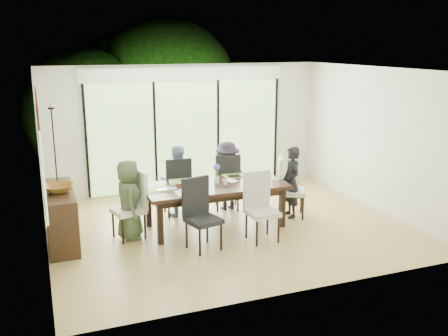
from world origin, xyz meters
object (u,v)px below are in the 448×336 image
object	(u,v)px
chair_near_right	(263,207)
sideboard	(61,216)
cup_a	(173,183)
bowl	(59,188)
laptop	(168,190)
chair_right_end	(292,187)
chair_near_left	(203,215)
person_right_end	(291,182)
chair_left_end	(128,205)
vase	(217,180)
person_far_left	(177,181)
chair_far_left	(177,185)
person_far_right	(227,176)
cup_b	(225,182)
person_left_end	(129,200)
cup_c	(255,176)
table_top	(215,186)
chair_far_right	(227,180)

from	to	relation	value
chair_near_right	sideboard	distance (m)	3.22
chair_near_right	cup_a	bearing A→B (deg)	137.79
bowl	laptop	bearing A→B (deg)	-6.70
chair_right_end	sideboard	distance (m)	4.05
chair_near_left	person_right_end	world-z (taller)	person_right_end
chair_right_end	bowl	size ratio (longest dim) A/B	2.41
chair_left_end	laptop	distance (m)	0.69
vase	laptop	size ratio (longest dim) A/B	0.36
person_far_left	chair_left_end	bearing A→B (deg)	38.97
chair_far_left	bowl	size ratio (longest dim) A/B	2.41
chair_right_end	person_right_end	bearing A→B (deg)	114.61
chair_far_left	person_far_right	world-z (taller)	person_far_right
cup_b	person_left_end	bearing A→B (deg)	176.49
person_right_end	sideboard	xyz separation A→B (m)	(-4.02, 0.20, -0.22)
cup_b	cup_c	bearing A→B (deg)	17.10
person_far_right	vase	bearing A→B (deg)	55.00
chair_left_end	laptop	bearing A→B (deg)	67.45
chair_near_left	laptop	world-z (taller)	chair_near_left
chair_right_end	person_far_left	size ratio (longest dim) A/B	0.85
chair_far_left	chair_near_left	size ratio (longest dim) A/B	1.00
person_far_left	chair_right_end	bearing A→B (deg)	157.59
chair_left_end	chair_far_left	bearing A→B (deg)	115.19
chair_far_left	person_left_end	world-z (taller)	person_left_end
person_left_end	cup_c	size ratio (longest dim) A/B	10.40
person_right_end	vase	xyz separation A→B (m)	(-1.43, 0.05, 0.17)
table_top	chair_near_left	size ratio (longest dim) A/B	2.18
chair_right_end	cup_b	xyz separation A→B (m)	(-1.35, -0.10, 0.25)
cup_a	person_left_end	bearing A→B (deg)	-169.11
bowl	chair_far_left	bearing A→B (deg)	19.79
chair_near_left	chair_left_end	bearing A→B (deg)	124.49
person_far_right	chair_near_left	bearing A→B (deg)	55.96
table_top	cup_b	world-z (taller)	cup_b
chair_left_end	person_far_right	size ratio (longest dim) A/B	0.85
chair_near_left	cup_c	xyz separation A→B (m)	(1.30, 0.97, 0.25)
table_top	bowl	world-z (taller)	bowl
chair_right_end	laptop	world-z (taller)	chair_right_end
chair_left_end	cup_b	bearing A→B (deg)	72.73
laptop	chair_near_left	bearing A→B (deg)	-67.89
table_top	chair_right_end	world-z (taller)	chair_right_end
person_right_end	vase	distance (m)	1.44
chair_far_right	laptop	world-z (taller)	chair_far_right
chair_left_end	cup_a	world-z (taller)	chair_left_end
chair_far_right	chair_near_left	world-z (taller)	same
table_top	person_far_right	world-z (taller)	person_far_right
laptop	table_top	bearing A→B (deg)	4.38
chair_left_end	cup_a	xyz separation A→B (m)	(0.80, 0.15, 0.25)
chair_near_right	chair_right_end	bearing A→B (deg)	39.18
vase	laptop	xyz separation A→B (m)	(-0.90, -0.15, -0.05)
chair_right_end	chair_far_left	xyz separation A→B (m)	(-1.95, 0.85, 0.00)
cup_a	sideboard	xyz separation A→B (m)	(-1.84, 0.05, -0.37)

